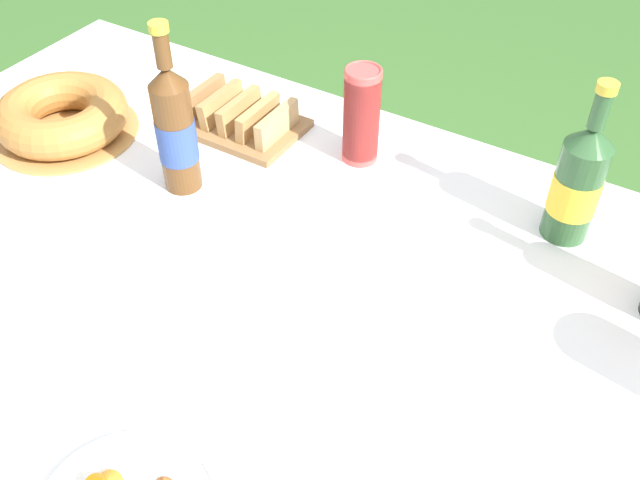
# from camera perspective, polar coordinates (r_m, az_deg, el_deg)

# --- Properties ---
(garden_table) EXTENTS (1.88, 1.18, 0.77)m
(garden_table) POSITION_cam_1_polar(r_m,az_deg,el_deg) (1.24, -4.59, -6.13)
(garden_table) COLOR #A87A47
(garden_table) RESTS_ON ground_plane
(tablecloth) EXTENTS (1.89, 1.19, 0.10)m
(tablecloth) POSITION_cam_1_polar(r_m,az_deg,el_deg) (1.20, -4.72, -4.56)
(tablecloth) COLOR white
(tablecloth) RESTS_ON garden_table
(bundt_cake) EXTENTS (0.30, 0.30, 0.09)m
(bundt_cake) POSITION_cam_1_polar(r_m,az_deg,el_deg) (1.61, -19.94, 9.33)
(bundt_cake) COLOR #B78447
(bundt_cake) RESTS_ON tablecloth
(cup_stack) EXTENTS (0.07, 0.07, 0.20)m
(cup_stack) POSITION_cam_1_polar(r_m,az_deg,el_deg) (1.41, 3.34, 9.89)
(cup_stack) COLOR #E04C47
(cup_stack) RESTS_ON tablecloth
(cider_bottle_green) EXTENTS (0.08, 0.08, 0.31)m
(cider_bottle_green) POSITION_cam_1_polar(r_m,az_deg,el_deg) (1.29, 19.91, 4.29)
(cider_bottle_green) COLOR #2D562D
(cider_bottle_green) RESTS_ON tablecloth
(cider_bottle_amber) EXTENTS (0.07, 0.07, 0.34)m
(cider_bottle_amber) POSITION_cam_1_polar(r_m,az_deg,el_deg) (1.35, -11.50, 8.68)
(cider_bottle_amber) COLOR brown
(cider_bottle_amber) RESTS_ON tablecloth
(bread_board) EXTENTS (0.26, 0.18, 0.07)m
(bread_board) POSITION_cam_1_polar(r_m,az_deg,el_deg) (1.55, -6.42, 9.67)
(bread_board) COLOR olive
(bread_board) RESTS_ON tablecloth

